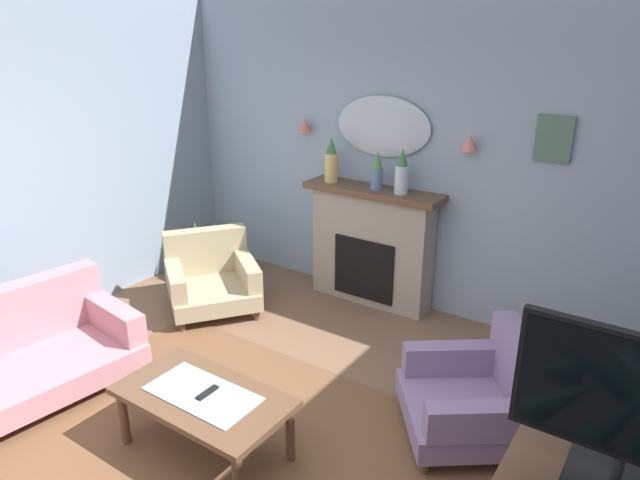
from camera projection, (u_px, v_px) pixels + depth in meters
wall_back at (421, 155)px, 5.14m from camera, size 6.25×0.10×2.96m
patterned_rug at (223, 461)px, 3.54m from camera, size 3.20×2.40×0.01m
fireplace at (371, 247)px, 5.47m from camera, size 1.36×0.36×1.16m
mantel_vase_centre at (331, 162)px, 5.42m from camera, size 0.13×0.13×0.44m
mantel_vase_right at (377, 172)px, 5.16m from camera, size 0.11×0.11×0.36m
mantel_vase_left at (402, 173)px, 5.02m from camera, size 0.12×0.12×0.42m
wall_mirror at (383, 127)px, 5.19m from camera, size 0.96×0.06×0.56m
wall_sconce_left at (305, 125)px, 5.61m from camera, size 0.14×0.14×0.14m
wall_sconce_right at (469, 143)px, 4.72m from camera, size 0.14×0.14×0.14m
framed_picture at (554, 139)px, 4.39m from camera, size 0.28×0.03×0.36m
coffee_table at (203, 402)px, 3.50m from camera, size 1.10×0.60×0.45m
tv_remote at (207, 393)px, 3.47m from camera, size 0.04×0.16×0.02m
floral_couch at (5, 360)px, 4.05m from camera, size 1.08×1.80×0.76m
armchair_near_fireplace at (482, 395)px, 3.69m from camera, size 1.14×1.13×0.71m
armchair_by_coffee_table at (211, 277)px, 5.46m from camera, size 1.13×1.13×0.71m
tv_flatscreen at (631, 410)px, 2.06m from camera, size 0.84×0.24×0.65m
potted_plant_small_fern at (210, 249)px, 6.02m from camera, size 0.42×0.44×0.69m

